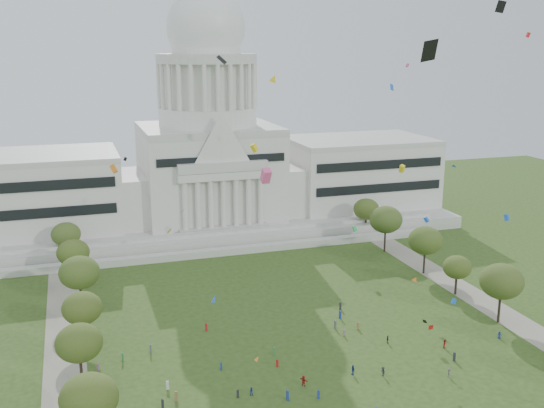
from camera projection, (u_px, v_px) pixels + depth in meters
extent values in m
plane|color=#2F4818|center=(350.00, 394.00, 112.61)|extent=(400.00, 400.00, 0.00)
cube|color=#BCB9B1|center=(210.00, 219.00, 218.35)|extent=(160.00, 60.00, 4.00)
cube|color=#BCB9B1|center=(234.00, 250.00, 188.11)|extent=(130.00, 3.00, 2.00)
cube|color=#BCB9B1|center=(227.00, 238.00, 195.14)|extent=(140.00, 3.00, 5.00)
cube|color=silver|center=(36.00, 194.00, 197.95)|extent=(50.00, 34.00, 22.00)
cube|color=silver|center=(358.00, 173.00, 230.60)|extent=(50.00, 34.00, 22.00)
cube|color=silver|center=(129.00, 198.00, 205.14)|extent=(12.00, 26.00, 16.00)
cube|color=silver|center=(287.00, 187.00, 221.17)|extent=(12.00, 26.00, 16.00)
cube|color=silver|center=(209.00, 174.00, 213.55)|extent=(44.00, 38.00, 28.00)
cube|color=silver|center=(223.00, 176.00, 194.30)|extent=(28.00, 3.00, 2.40)
cube|color=black|center=(34.00, 200.00, 181.58)|extent=(46.00, 0.40, 11.00)
cube|color=black|center=(380.00, 177.00, 214.23)|extent=(46.00, 0.40, 11.00)
cylinder|color=silver|center=(208.00, 116.00, 208.85)|extent=(32.00, 32.00, 6.00)
cylinder|color=silver|center=(207.00, 85.00, 206.43)|extent=(28.00, 28.00, 14.00)
cylinder|color=#BCB9B1|center=(206.00, 58.00, 204.37)|extent=(32.40, 32.40, 3.00)
cylinder|color=silver|center=(206.00, 41.00, 203.03)|extent=(22.00, 22.00, 8.00)
ellipsoid|color=white|center=(206.00, 28.00, 202.06)|extent=(25.00, 25.00, 26.20)
cube|color=gray|center=(65.00, 356.00, 126.07)|extent=(8.00, 160.00, 0.04)
cube|color=gray|center=(478.00, 299.00, 154.56)|extent=(8.00, 160.00, 0.04)
ellipsoid|color=#394C16|center=(89.00, 398.00, 94.62)|extent=(8.86, 8.86, 7.25)
cylinder|color=black|center=(81.00, 372.00, 114.57)|extent=(0.56, 0.56, 5.47)
ellipsoid|color=#344914|center=(79.00, 343.00, 113.16)|extent=(8.42, 8.42, 6.89)
cylinder|color=black|center=(499.00, 309.00, 141.07)|extent=(0.56, 0.56, 6.20)
ellipsoid|color=#3B4E1C|center=(502.00, 281.00, 139.48)|extent=(9.55, 9.55, 7.82)
cylinder|color=black|center=(84.00, 333.00, 130.22)|extent=(0.56, 0.56, 5.27)
ellipsoid|color=#3A4A17|center=(82.00, 308.00, 128.86)|extent=(8.12, 8.12, 6.65)
cylinder|color=black|center=(456.00, 286.00, 157.09)|extent=(0.56, 0.56, 4.56)
ellipsoid|color=#3E5219|center=(457.00, 267.00, 155.92)|extent=(7.01, 7.01, 5.74)
cylinder|color=black|center=(81.00, 298.00, 147.22)|extent=(0.56, 0.56, 6.03)
ellipsoid|color=#354D1A|center=(79.00, 272.00, 145.67)|extent=(9.29, 9.29, 7.60)
cylinder|color=black|center=(424.00, 263.00, 171.39)|extent=(0.56, 0.56, 5.97)
ellipsoid|color=#364E19|center=(425.00, 241.00, 169.86)|extent=(9.19, 9.19, 7.52)
cylinder|color=black|center=(75.00, 274.00, 164.13)|extent=(0.56, 0.56, 5.41)
ellipsoid|color=#3B5018|center=(73.00, 253.00, 162.74)|extent=(8.33, 8.33, 6.81)
cylinder|color=black|center=(385.00, 241.00, 189.58)|extent=(0.56, 0.56, 6.37)
ellipsoid|color=#354C1C|center=(386.00, 220.00, 187.94)|extent=(9.82, 9.82, 8.03)
cylinder|color=black|center=(68.00, 253.00, 180.39)|extent=(0.56, 0.56, 5.32)
ellipsoid|color=#3A501D|center=(66.00, 234.00, 179.03)|extent=(8.19, 8.19, 6.70)
cylinder|color=black|center=(366.00, 226.00, 206.99)|extent=(0.56, 0.56, 5.47)
ellipsoid|color=#394C16|center=(366.00, 209.00, 205.59)|extent=(8.42, 8.42, 6.89)
imported|color=navy|center=(499.00, 335.00, 133.67)|extent=(0.93, 0.87, 1.60)
imported|color=#B21E1E|center=(445.00, 344.00, 129.40)|extent=(1.08, 1.10, 1.96)
imported|color=#26262B|center=(383.00, 371.00, 118.47)|extent=(0.72, 1.24, 1.84)
imported|color=navy|center=(353.00, 370.00, 118.97)|extent=(0.67, 1.17, 1.96)
imported|color=#B21E1E|center=(304.00, 381.00, 115.05)|extent=(1.58, 1.95, 1.98)
imported|color=navy|center=(251.00, 391.00, 111.97)|extent=(0.86, 0.68, 1.54)
imported|color=#4C4C51|center=(449.00, 373.00, 118.10)|extent=(1.03, 1.21, 1.67)
imported|color=#26262B|center=(388.00, 339.00, 131.54)|extent=(0.84, 1.12, 1.70)
cube|color=#26262B|center=(340.00, 306.00, 148.27)|extent=(0.56, 0.54, 1.83)
cube|color=#26262B|center=(163.00, 404.00, 107.79)|extent=(0.40, 0.53, 1.76)
cube|color=#33723F|center=(123.00, 357.00, 123.97)|extent=(0.40, 0.53, 1.79)
cube|color=#B21E1E|center=(206.00, 327.00, 137.11)|extent=(0.39, 0.52, 1.77)
cube|color=#994C8C|center=(98.00, 367.00, 120.53)|extent=(0.37, 0.45, 1.46)
cube|color=navy|center=(288.00, 395.00, 110.38)|extent=(0.36, 0.52, 1.81)
cube|color=olive|center=(358.00, 326.00, 138.03)|extent=(0.51, 0.46, 1.63)
cube|color=navy|center=(340.00, 315.00, 143.47)|extent=(0.43, 0.55, 1.82)
cube|color=#26262B|center=(454.00, 357.00, 124.08)|extent=(0.56, 0.48, 1.81)
cube|color=#33723F|center=(274.00, 351.00, 126.40)|extent=(0.34, 0.48, 1.68)
cube|color=#26262B|center=(238.00, 394.00, 111.20)|extent=(0.46, 0.38, 1.49)
cube|color=navy|center=(318.00, 395.00, 110.87)|extent=(0.47, 0.35, 1.58)
cube|color=navy|center=(221.00, 366.00, 120.74)|extent=(0.39, 0.45, 1.46)
cube|color=#994C8C|center=(344.00, 333.00, 134.81)|extent=(0.42, 0.46, 1.47)
cube|color=#4C4C51|center=(335.00, 325.00, 138.31)|extent=(0.32, 0.50, 1.86)
cube|color=#B21E1E|center=(277.00, 363.00, 121.82)|extent=(0.45, 0.48, 1.56)
cube|color=olive|center=(176.00, 396.00, 109.95)|extent=(0.59, 0.48, 1.91)
cube|color=silver|center=(168.00, 385.00, 113.83)|extent=(0.51, 0.44, 1.64)
cube|color=#4C4C51|center=(151.00, 349.00, 127.26)|extent=(0.38, 0.54, 1.86)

